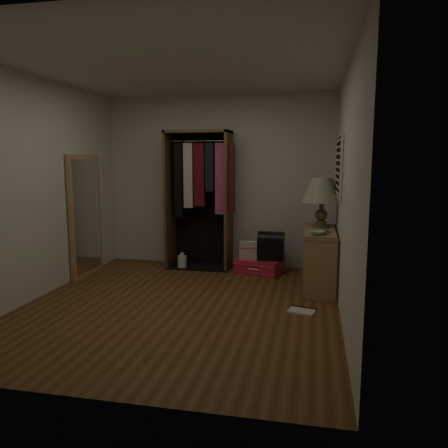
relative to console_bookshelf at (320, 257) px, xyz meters
The scene contains 13 objects.
ground 1.90m from the console_bookshelf, 145.74° to the right, with size 4.00×4.00×0.00m, color #543618.
room_walls 2.09m from the console_bookshelf, 145.54° to the right, with size 3.52×4.02×2.60m.
console_bookshelf is the anchor object (origin of this frame).
open_wardrobe 2.06m from the console_bookshelf, 157.52° to the left, with size 1.01×0.50×2.05m.
floor_mirror 3.27m from the console_bookshelf, behind, with size 0.06×0.80×1.70m.
pink_suitcase 1.05m from the console_bookshelf, 146.52° to the left, with size 0.76×0.64×0.20m.
train_case 1.14m from the console_bookshelf, 148.14° to the left, with size 0.37×0.28×0.25m.
black_bag 0.89m from the console_bookshelf, 139.72° to the left, with size 0.38×0.25×0.41m.
table_lamp 0.86m from the console_bookshelf, 88.88° to the left, with size 0.54×0.54×0.65m.
brass_tray 0.42m from the console_bookshelf, 88.73° to the right, with size 0.28×0.28×0.01m.
ceramic_bowl 0.54m from the console_bookshelf, 96.74° to the right, with size 0.19×0.19×0.05m, color #95B39D.
white_jug 2.11m from the console_bookshelf, 164.62° to the left, with size 0.18×0.18×0.24m.
floor_book 1.07m from the console_bookshelf, 100.50° to the right, with size 0.32×0.28×0.03m.
Camera 1 is at (1.44, -4.56, 1.65)m, focal length 35.00 mm.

